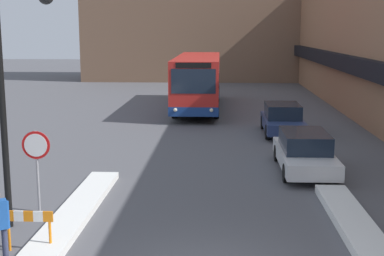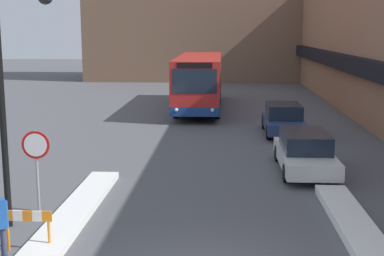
{
  "view_description": "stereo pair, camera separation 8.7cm",
  "coord_description": "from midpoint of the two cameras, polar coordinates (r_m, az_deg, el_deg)",
  "views": [
    {
      "loc": [
        0.23,
        -9.62,
        4.89
      ],
      "look_at": [
        -0.66,
        7.06,
        1.82
      ],
      "focal_mm": 50.0,
      "sensor_mm": 36.0,
      "label": 1
    },
    {
      "loc": [
        0.31,
        -9.61,
        4.89
      ],
      "look_at": [
        -0.66,
        7.06,
        1.82
      ],
      "focal_mm": 50.0,
      "sensor_mm": 36.0,
      "label": 2
    }
  ],
  "objects": [
    {
      "name": "parked_car_middle",
      "position": [
        25.72,
        9.83,
        0.96
      ],
      "size": [
        1.82,
        4.26,
        1.44
      ],
      "color": "navy",
      "rests_on": "ground_plane"
    },
    {
      "name": "building_backdrop_far",
      "position": [
        54.1,
        3.12,
        12.98
      ],
      "size": [
        26.0,
        8.0,
        14.61
      ],
      "color": "brown",
      "rests_on": "ground_plane"
    },
    {
      "name": "street_lamp",
      "position": [
        13.58,
        -18.45,
        4.94
      ],
      "size": [
        1.46,
        0.36,
        5.95
      ],
      "color": "black",
      "rests_on": "ground_plane"
    },
    {
      "name": "snow_bank_left",
      "position": [
        13.48,
        -13.83,
        -10.7
      ],
      "size": [
        0.9,
        10.35,
        0.2
      ],
      "color": "silver",
      "rests_on": "ground_plane"
    },
    {
      "name": "parked_car_front",
      "position": [
        19.12,
        12.08,
        -2.48
      ],
      "size": [
        1.8,
        4.59,
        1.38
      ],
      "color": "silver",
      "rests_on": "ground_plane"
    },
    {
      "name": "stop_sign",
      "position": [
        14.92,
        -16.14,
        -2.64
      ],
      "size": [
        0.76,
        0.08,
        2.24
      ],
      "color": "gray",
      "rests_on": "ground_plane"
    },
    {
      "name": "city_bus",
      "position": [
        33.48,
        0.89,
        5.11
      ],
      "size": [
        2.64,
        12.2,
        3.28
      ],
      "color": "red",
      "rests_on": "ground_plane"
    },
    {
      "name": "construction_barricade",
      "position": [
        12.61,
        -16.91,
        -9.61
      ],
      "size": [
        1.1,
        0.06,
        0.94
      ],
      "color": "orange",
      "rests_on": "ground_plane"
    },
    {
      "name": "building_row_right",
      "position": [
        34.99,
        19.68,
        9.02
      ],
      "size": [
        5.5,
        60.0,
        8.82
      ],
      "color": "#996B4C",
      "rests_on": "ground_plane"
    }
  ]
}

